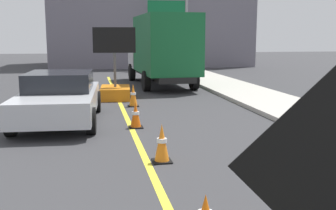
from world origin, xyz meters
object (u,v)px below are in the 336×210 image
box_truck (161,48)px  traffic_cone_mid_lane (162,143)px  traffic_cone_curbside (133,95)px  arrow_board_trailer (115,86)px  highway_guide_sign (175,21)px  pickup_car (60,97)px  traffic_cone_far_lane (136,115)px

box_truck → traffic_cone_mid_lane: bearing=-99.8°
box_truck → traffic_cone_curbside: (-1.97, -5.71, -1.42)m
arrow_board_trailer → highway_guide_sign: 13.69m
pickup_car → traffic_cone_far_lane: 2.30m
pickup_car → traffic_cone_curbside: pickup_car is taller
pickup_car → highway_guide_sign: size_ratio=0.93×
arrow_board_trailer → traffic_cone_mid_lane: size_ratio=3.65×
box_truck → traffic_cone_far_lane: (-2.25, -9.00, -1.46)m
pickup_car → box_truck: bearing=61.8°
pickup_car → traffic_cone_curbside: (2.26, 2.19, -0.32)m
pickup_car → traffic_cone_mid_lane: (2.15, -4.12, -0.33)m
traffic_cone_curbside → arrow_board_trailer: bearing=104.4°
pickup_car → highway_guide_sign: 18.04m
arrow_board_trailer → traffic_cone_curbside: (0.49, -1.91, -0.10)m
box_truck → pickup_car: (-4.23, -7.90, -1.10)m
traffic_cone_far_lane → traffic_cone_curbside: bearing=85.1°
box_truck → highway_guide_sign: (2.48, 8.62, 1.62)m
arrow_board_trailer → box_truck: 4.71m
box_truck → traffic_cone_curbside: bearing=-109.0°
box_truck → traffic_cone_mid_lane: 12.28m
box_truck → pickup_car: 9.03m
arrow_board_trailer → highway_guide_sign: size_ratio=0.54×
pickup_car → arrow_board_trailer: bearing=66.6°
highway_guide_sign → arrow_board_trailer: bearing=-111.7°
traffic_cone_far_lane → box_truck: bearing=76.0°
traffic_cone_curbside → box_truck: bearing=71.0°
pickup_car → traffic_cone_curbside: size_ratio=5.97×
box_truck → highway_guide_sign: highway_guide_sign is taller
pickup_car → traffic_cone_far_lane: size_ratio=6.74×
traffic_cone_far_lane → traffic_cone_curbside: size_ratio=0.89×
arrow_board_trailer → pickup_car: bearing=-113.4°
arrow_board_trailer → traffic_cone_curbside: 1.98m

